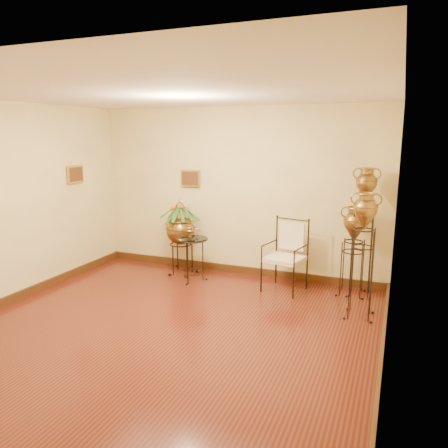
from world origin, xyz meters
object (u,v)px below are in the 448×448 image
at_px(amphora_tall, 363,231).
at_px(planter_urn, 180,227).
at_px(side_table, 192,259).
at_px(amphora_mid, 363,255).
at_px(armchair, 285,256).

relative_size(amphora_tall, planter_urn, 1.33).
bearing_deg(side_table, amphora_mid, -9.99).
xyz_separation_m(planter_urn, side_table, (0.40, -0.36, -0.43)).
bearing_deg(planter_urn, armchair, -7.01).
relative_size(amphora_mid, planter_urn, 1.16).
bearing_deg(side_table, planter_urn, 138.18).
distance_m(planter_urn, side_table, 0.68).
height_order(amphora_tall, planter_urn, amphora_tall).
bearing_deg(amphora_mid, planter_urn, 164.89).
height_order(amphora_mid, planter_urn, amphora_mid).
height_order(armchair, side_table, armchair).
xyz_separation_m(amphora_tall, planter_urn, (-2.98, 0.00, -0.17)).
height_order(amphora_mid, side_table, amphora_mid).
bearing_deg(armchair, amphora_tall, 23.60).
relative_size(amphora_tall, armchair, 1.75).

